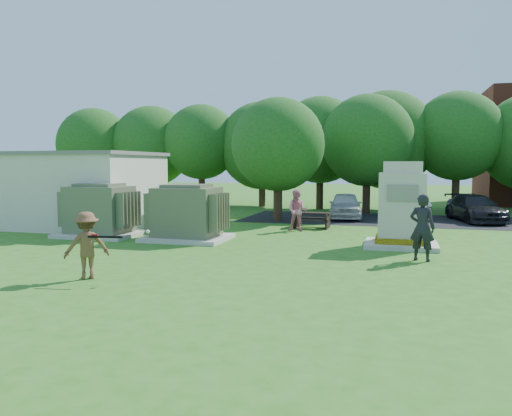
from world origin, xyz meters
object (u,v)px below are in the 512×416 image
(person_by_generator, at_px, (422,228))
(picnic_table, at_px, (312,218))
(car_white, at_px, (345,205))
(transformer_right, at_px, (187,214))
(car_dark, at_px, (475,208))
(generator_cabinet, at_px, (402,210))
(person_at_picnic, at_px, (297,211))
(car_silver_a, at_px, (408,207))
(batter, at_px, (87,245))
(transformer_left, at_px, (100,211))

(person_by_generator, bearing_deg, picnic_table, -41.75)
(person_by_generator, height_order, car_white, person_by_generator)
(transformer_right, relative_size, picnic_table, 1.87)
(person_by_generator, xyz_separation_m, car_dark, (2.98, 11.36, -0.33))
(transformer_right, height_order, picnic_table, transformer_right)
(picnic_table, xyz_separation_m, car_white, (1.02, 4.33, 0.25))
(person_by_generator, bearing_deg, transformer_right, 2.23)
(generator_cabinet, relative_size, person_by_generator, 1.48)
(generator_cabinet, bearing_deg, car_dark, 68.48)
(person_by_generator, bearing_deg, person_at_picnic, -33.37)
(transformer_right, relative_size, car_silver_a, 0.74)
(car_white, height_order, car_dark, car_white)
(generator_cabinet, height_order, picnic_table, generator_cabinet)
(batter, distance_m, car_dark, 19.41)
(car_dark, bearing_deg, transformer_left, -161.12)
(transformer_right, height_order, car_silver_a, transformer_right)
(transformer_left, distance_m, batter, 7.61)
(car_silver_a, relative_size, car_dark, 0.90)
(car_silver_a, bearing_deg, car_white, -6.74)
(generator_cabinet, bearing_deg, person_at_picnic, 144.22)
(batter, distance_m, person_by_generator, 9.27)
(generator_cabinet, distance_m, person_by_generator, 2.45)
(transformer_left, relative_size, batter, 1.81)
(batter, height_order, person_by_generator, person_by_generator)
(transformer_right, xyz_separation_m, generator_cabinet, (7.65, 0.47, 0.30))
(transformer_left, xyz_separation_m, car_dark, (14.90, 9.46, -0.32))
(car_white, bearing_deg, batter, -113.01)
(person_at_picnic, bearing_deg, transformer_right, -136.58)
(generator_cabinet, xyz_separation_m, person_at_picnic, (-4.18, 3.01, -0.40))
(transformer_right, height_order, car_dark, transformer_right)
(car_dark, bearing_deg, generator_cabinet, -125.05)
(generator_cabinet, bearing_deg, car_silver_a, 87.59)
(generator_cabinet, distance_m, car_white, 9.06)
(person_by_generator, distance_m, car_silver_a, 11.19)
(batter, relative_size, car_dark, 0.37)
(generator_cabinet, bearing_deg, car_white, 107.66)
(transformer_left, relative_size, car_white, 0.75)
(generator_cabinet, distance_m, car_silver_a, 8.84)
(transformer_right, xyz_separation_m, picnic_table, (3.89, 4.75, -0.54))
(batter, bearing_deg, car_white, -148.20)
(picnic_table, distance_m, car_silver_a, 6.13)
(picnic_table, relative_size, batter, 0.97)
(batter, bearing_deg, person_by_generator, 168.64)
(car_white, bearing_deg, car_dark, -2.76)
(batter, distance_m, car_silver_a, 17.65)
(person_by_generator, distance_m, car_white, 11.47)
(car_silver_a, bearing_deg, transformer_right, 38.73)
(transformer_right, relative_size, batter, 1.81)
(picnic_table, relative_size, car_silver_a, 0.40)
(generator_cabinet, bearing_deg, transformer_right, -176.51)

